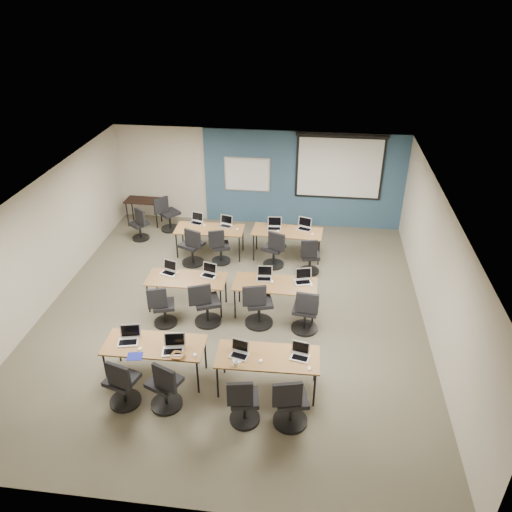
# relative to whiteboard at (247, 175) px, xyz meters

# --- Properties ---
(floor) EXTENTS (8.00, 9.00, 0.02)m
(floor) POSITION_rel_whiteboard_xyz_m (0.30, -4.43, -1.45)
(floor) COLOR #6B6354
(floor) RESTS_ON ground
(ceiling) EXTENTS (8.00, 9.00, 0.02)m
(ceiling) POSITION_rel_whiteboard_xyz_m (0.30, -4.43, 1.25)
(ceiling) COLOR white
(ceiling) RESTS_ON ground
(wall_back) EXTENTS (8.00, 0.04, 2.70)m
(wall_back) POSITION_rel_whiteboard_xyz_m (0.30, 0.07, -0.10)
(wall_back) COLOR beige
(wall_back) RESTS_ON ground
(wall_front) EXTENTS (8.00, 0.04, 2.70)m
(wall_front) POSITION_rel_whiteboard_xyz_m (0.30, -8.93, -0.10)
(wall_front) COLOR beige
(wall_front) RESTS_ON ground
(wall_left) EXTENTS (0.04, 9.00, 2.70)m
(wall_left) POSITION_rel_whiteboard_xyz_m (-3.70, -4.43, -0.10)
(wall_left) COLOR beige
(wall_left) RESTS_ON ground
(wall_right) EXTENTS (0.04, 9.00, 2.70)m
(wall_right) POSITION_rel_whiteboard_xyz_m (4.30, -4.43, -0.10)
(wall_right) COLOR beige
(wall_right) RESTS_ON ground
(blue_accent_panel) EXTENTS (5.50, 0.04, 2.70)m
(blue_accent_panel) POSITION_rel_whiteboard_xyz_m (1.55, 0.04, -0.10)
(blue_accent_panel) COLOR #3D5977
(blue_accent_panel) RESTS_ON wall_back
(whiteboard) EXTENTS (1.28, 0.03, 0.98)m
(whiteboard) POSITION_rel_whiteboard_xyz_m (0.00, 0.00, 0.00)
(whiteboard) COLOR silver
(whiteboard) RESTS_ON wall_back
(projector_screen) EXTENTS (2.40, 0.10, 1.82)m
(projector_screen) POSITION_rel_whiteboard_xyz_m (2.50, -0.02, 0.44)
(projector_screen) COLOR black
(projector_screen) RESTS_ON wall_back
(training_table_front_left) EXTENTS (1.75, 0.73, 0.73)m
(training_table_front_left) POSITION_rel_whiteboard_xyz_m (-0.72, -6.48, -0.77)
(training_table_front_left) COLOR brown
(training_table_front_left) RESTS_ON floor
(training_table_front_right) EXTENTS (1.74, 0.73, 0.73)m
(training_table_front_right) POSITION_rel_whiteboard_xyz_m (1.26, -6.55, -0.77)
(training_table_front_right) COLOR brown
(training_table_front_right) RESTS_ON floor
(training_table_mid_left) EXTENTS (1.68, 0.70, 0.73)m
(training_table_mid_left) POSITION_rel_whiteboard_xyz_m (-0.69, -4.34, -0.77)
(training_table_mid_left) COLOR #A2753D
(training_table_mid_left) RESTS_ON floor
(training_table_mid_right) EXTENTS (1.73, 0.72, 0.73)m
(training_table_mid_right) POSITION_rel_whiteboard_xyz_m (1.19, -4.30, -0.77)
(training_table_mid_right) COLOR olive
(training_table_mid_right) RESTS_ON floor
(training_table_back_left) EXTENTS (1.71, 0.71, 0.73)m
(training_table_back_left) POSITION_rel_whiteboard_xyz_m (-0.68, -1.99, -0.77)
(training_table_back_left) COLOR #9D7842
(training_table_back_left) RESTS_ON floor
(training_table_back_right) EXTENTS (1.73, 0.72, 0.73)m
(training_table_back_right) POSITION_rel_whiteboard_xyz_m (1.26, -1.88, -0.77)
(training_table_back_right) COLOR brown
(training_table_back_right) RESTS_ON floor
(laptop_0) EXTENTS (0.35, 0.30, 0.27)m
(laptop_0) POSITION_rel_whiteboard_xyz_m (-1.18, -6.45, -0.65)
(laptop_0) COLOR silver
(laptop_0) RESTS_ON training_table_front_left
(mouse_0) EXTENTS (0.08, 0.11, 0.03)m
(mouse_0) POSITION_rel_whiteboard_xyz_m (-0.93, -6.65, -0.71)
(mouse_0) COLOR white
(mouse_0) RESTS_ON training_table_front_left
(task_chair_0) EXTENTS (0.54, 0.53, 1.01)m
(task_chair_0) POSITION_rel_whiteboard_xyz_m (-1.07, -7.21, -1.03)
(task_chair_0) COLOR black
(task_chair_0) RESTS_ON floor
(laptop_1) EXTENTS (0.36, 0.31, 0.27)m
(laptop_1) POSITION_rel_whiteboard_xyz_m (-0.34, -6.59, -0.65)
(laptop_1) COLOR #B9B9B9
(laptop_1) RESTS_ON training_table_front_left
(mouse_1) EXTENTS (0.06, 0.10, 0.04)m
(mouse_1) POSITION_rel_whiteboard_xyz_m (0.04, -6.68, -0.71)
(mouse_1) COLOR white
(mouse_1) RESTS_ON training_table_front_left
(task_chair_1) EXTENTS (0.57, 0.53, 1.01)m
(task_chair_1) POSITION_rel_whiteboard_xyz_m (-0.35, -7.19, -1.03)
(task_chair_1) COLOR black
(task_chair_1) RESTS_ON floor
(laptop_2) EXTENTS (0.31, 0.26, 0.23)m
(laptop_2) POSITION_rel_whiteboard_xyz_m (0.79, -6.56, -0.66)
(laptop_2) COLOR silver
(laptop_2) RESTS_ON training_table_front_right
(mouse_2) EXTENTS (0.08, 0.11, 0.03)m
(mouse_2) POSITION_rel_whiteboard_xyz_m (1.16, -6.69, -0.71)
(mouse_2) COLOR white
(mouse_2) RESTS_ON training_table_front_right
(task_chair_2) EXTENTS (0.50, 0.50, 0.98)m
(task_chair_2) POSITION_rel_whiteboard_xyz_m (0.96, -7.34, -1.05)
(task_chair_2) COLOR black
(task_chair_2) RESTS_ON floor
(laptop_3) EXTENTS (0.30, 0.26, 0.23)m
(laptop_3) POSITION_rel_whiteboard_xyz_m (1.80, -6.48, -0.66)
(laptop_3) COLOR silver
(laptop_3) RESTS_ON training_table_front_right
(mouse_3) EXTENTS (0.06, 0.10, 0.03)m
(mouse_3) POSITION_rel_whiteboard_xyz_m (1.96, -6.78, -0.71)
(mouse_3) COLOR white
(mouse_3) RESTS_ON training_table_front_right
(task_chair_3) EXTENTS (0.56, 0.56, 1.04)m
(task_chair_3) POSITION_rel_whiteboard_xyz_m (1.69, -7.30, -1.02)
(task_chair_3) COLOR black
(task_chair_3) RESTS_ON floor
(laptop_4) EXTENTS (0.32, 0.27, 0.25)m
(laptop_4) POSITION_rel_whiteboard_xyz_m (-1.11, -4.14, -0.66)
(laptop_4) COLOR #BDBDBE
(laptop_4) RESTS_ON training_table_mid_left
(mouse_4) EXTENTS (0.09, 0.11, 0.03)m
(mouse_4) POSITION_rel_whiteboard_xyz_m (-0.97, -4.32, -0.71)
(mouse_4) COLOR white
(mouse_4) RESTS_ON training_table_mid_left
(task_chair_4) EXTENTS (0.49, 0.48, 0.97)m
(task_chair_4) POSITION_rel_whiteboard_xyz_m (-1.03, -5.02, -1.05)
(task_chair_4) COLOR black
(task_chair_4) RESTS_ON floor
(laptop_5) EXTENTS (0.32, 0.27, 0.24)m
(laptop_5) POSITION_rel_whiteboard_xyz_m (-0.24, -4.14, -0.66)
(laptop_5) COLOR silver
(laptop_5) RESTS_ON training_table_mid_left
(mouse_5) EXTENTS (0.07, 0.10, 0.03)m
(mouse_5) POSITION_rel_whiteboard_xyz_m (-0.11, -4.27, -0.71)
(mouse_5) COLOR white
(mouse_5) RESTS_ON training_table_mid_left
(task_chair_5) EXTENTS (0.59, 0.55, 1.03)m
(task_chair_5) POSITION_rel_whiteboard_xyz_m (-0.18, -4.87, -1.02)
(task_chair_5) COLOR black
(task_chair_5) RESTS_ON floor
(laptop_6) EXTENTS (0.32, 0.27, 0.24)m
(laptop_6) POSITION_rel_whiteboard_xyz_m (0.94, -4.12, -0.66)
(laptop_6) COLOR #BBBBC4
(laptop_6) RESTS_ON training_table_mid_right
(mouse_6) EXTENTS (0.07, 0.11, 0.04)m
(mouse_6) POSITION_rel_whiteboard_xyz_m (1.11, -4.26, -0.71)
(mouse_6) COLOR white
(mouse_6) RESTS_ON training_table_mid_right
(task_chair_6) EXTENTS (0.59, 0.58, 1.05)m
(task_chair_6) POSITION_rel_whiteboard_xyz_m (0.88, -4.78, -1.01)
(task_chair_6) COLOR black
(task_chair_6) RESTS_ON floor
(laptop_7) EXTENTS (0.34, 0.29, 0.26)m
(laptop_7) POSITION_rel_whiteboard_xyz_m (1.75, -4.15, -0.66)
(laptop_7) COLOR silver
(laptop_7) RESTS_ON training_table_mid_right
(mouse_7) EXTENTS (0.07, 0.11, 0.04)m
(mouse_7) POSITION_rel_whiteboard_xyz_m (1.93, -4.30, -0.71)
(mouse_7) COLOR white
(mouse_7) RESTS_ON training_table_mid_right
(task_chair_7) EXTENTS (0.54, 0.54, 1.02)m
(task_chair_7) POSITION_rel_whiteboard_xyz_m (1.85, -4.86, -1.03)
(task_chair_7) COLOR black
(task_chair_7) RESTS_ON floor
(laptop_8) EXTENTS (0.33, 0.28, 0.25)m
(laptop_8) POSITION_rel_whiteboard_xyz_m (-1.07, -1.69, -0.66)
(laptop_8) COLOR #BEBEBE
(laptop_8) RESTS_ON training_table_back_left
(mouse_8) EXTENTS (0.08, 0.10, 0.03)m
(mouse_8) POSITION_rel_whiteboard_xyz_m (-0.84, -1.85, -0.71)
(mouse_8) COLOR white
(mouse_8) RESTS_ON training_table_back_left
(task_chair_8) EXTENTS (0.59, 0.55, 1.03)m
(task_chair_8) POSITION_rel_whiteboard_xyz_m (-1.00, -2.55, -1.02)
(task_chair_8) COLOR black
(task_chair_8) RESTS_ON floor
(laptop_9) EXTENTS (0.33, 0.28, 0.25)m
(laptop_9) POSITION_rel_whiteboard_xyz_m (-0.30, -1.77, -0.66)
(laptop_9) COLOR silver
(laptop_9) RESTS_ON training_table_back_left
(mouse_9) EXTENTS (0.08, 0.11, 0.03)m
(mouse_9) POSITION_rel_whiteboard_xyz_m (0.02, -1.95, -0.71)
(mouse_9) COLOR white
(mouse_9) RESTS_ON training_table_back_left
(task_chair_9) EXTENTS (0.49, 0.47, 0.96)m
(task_chair_9) POSITION_rel_whiteboard_xyz_m (-0.36, -2.40, -1.06)
(task_chair_9) COLOR black
(task_chair_9) RESTS_ON floor
(laptop_10) EXTENTS (0.35, 0.30, 0.27)m
(laptop_10) POSITION_rel_whiteboard_xyz_m (0.93, -1.76, -0.65)
(laptop_10) COLOR silver
(laptop_10) RESTS_ON training_table_back_right
(mouse_10) EXTENTS (0.08, 0.11, 0.03)m
(mouse_10) POSITION_rel_whiteboard_xyz_m (1.04, -1.92, -0.71)
(mouse_10) COLOR white
(mouse_10) RESTS_ON training_table_back_right
(task_chair_10) EXTENTS (0.55, 0.52, 1.00)m
(task_chair_10) POSITION_rel_whiteboard_xyz_m (1.00, -2.41, -1.04)
(task_chair_10) COLOR black
(task_chair_10) RESTS_ON floor
(laptop_11) EXTENTS (0.35, 0.30, 0.26)m
(laptop_11) POSITION_rel_whiteboard_xyz_m (1.69, -1.69, -0.66)
(laptop_11) COLOR #A1A1AB
(laptop_11) RESTS_ON training_table_back_right
(mouse_11) EXTENTS (0.08, 0.10, 0.03)m
(mouse_11) POSITION_rel_whiteboard_xyz_m (1.89, -1.99, -0.71)
(mouse_11) COLOR white
(mouse_11) RESTS_ON training_table_back_right
(task_chair_11) EXTENTS (0.48, 0.48, 0.96)m
(task_chair_11) POSITION_rel_whiteboard_xyz_m (1.86, -2.61, -1.06)
(task_chair_11) COLOR black
(task_chair_11) RESTS_ON floor
(blue_mousepad) EXTENTS (0.29, 0.25, 0.01)m
(blue_mousepad) POSITION_rel_whiteboard_xyz_m (-0.95, -6.83, -0.72)
(blue_mousepad) COLOR navy
(blue_mousepad) RESTS_ON training_table_front_left
(snack_bowl) EXTENTS (0.24, 0.24, 0.05)m
(snack_bowl) POSITION_rel_whiteboard_xyz_m (-0.23, -6.76, -0.69)
(snack_bowl) COLOR brown
(snack_bowl) RESTS_ON training_table_front_left
(snack_plate) EXTENTS (0.20, 0.20, 0.01)m
(snack_plate) POSITION_rel_whiteboard_xyz_m (0.77, -6.70, -0.71)
(snack_plate) COLOR white
(snack_plate) RESTS_ON training_table_front_right
(coffee_cup) EXTENTS (0.08, 0.08, 0.07)m
(coffee_cup) POSITION_rel_whiteboard_xyz_m (0.77, -6.86, -0.67)
(coffee_cup) COLOR white
(coffee_cup) RESTS_ON snack_plate
(utility_table) EXTENTS (0.96, 0.54, 0.75)m
(utility_table) POSITION_rel_whiteboard_xyz_m (-2.91, -0.49, -0.79)
(utility_table) COLOR black
(utility_table) RESTS_ON floor
(spare_chair_a) EXTENTS (0.65, 0.54, 1.02)m
(spare_chair_a) POSITION_rel_whiteboard_xyz_m (-2.13, -0.79, -1.03)
(spare_chair_a) COLOR black
(spare_chair_a) RESTS_ON floor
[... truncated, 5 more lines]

